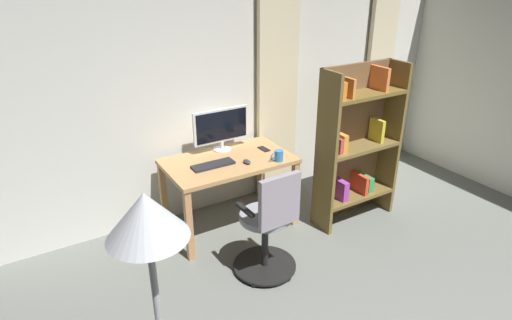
# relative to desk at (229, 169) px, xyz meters

# --- Properties ---
(back_room_partition) EXTENTS (5.67, 0.10, 2.69)m
(back_room_partition) POSITION_rel_desk_xyz_m (-0.33, -0.52, 0.69)
(back_room_partition) COLOR silver
(back_room_partition) RESTS_ON ground
(curtain_left_panel) EXTENTS (0.40, 0.06, 2.45)m
(curtain_left_panel) POSITION_rel_desk_xyz_m (-2.38, -0.41, 0.58)
(curtain_left_panel) COLOR beige
(curtain_left_panel) RESTS_ON ground
(curtain_right_panel) EXTENTS (0.50, 0.06, 2.45)m
(curtain_right_panel) POSITION_rel_desk_xyz_m (-0.84, -0.41, 0.58)
(curtain_right_panel) COLOR beige
(curtain_right_panel) RESTS_ON ground
(desk) EXTENTS (1.24, 0.74, 0.75)m
(desk) POSITION_rel_desk_xyz_m (0.00, 0.00, 0.00)
(desk) COLOR tan
(desk) RESTS_ON ground
(office_chair) EXTENTS (0.56, 0.56, 1.01)m
(office_chair) POSITION_rel_desk_xyz_m (0.07, 0.86, -0.17)
(office_chair) COLOR black
(office_chair) RESTS_ON ground
(computer_monitor) EXTENTS (0.61, 0.18, 0.44)m
(computer_monitor) POSITION_rel_desk_xyz_m (-0.06, -0.25, 0.35)
(computer_monitor) COLOR white
(computer_monitor) RESTS_ON desk
(computer_keyboard) EXTENTS (0.41, 0.14, 0.02)m
(computer_keyboard) POSITION_rel_desk_xyz_m (0.20, 0.06, 0.11)
(computer_keyboard) COLOR #232328
(computer_keyboard) RESTS_ON desk
(computer_mouse) EXTENTS (0.06, 0.10, 0.04)m
(computer_mouse) POSITION_rel_desk_xyz_m (-0.11, 0.17, 0.12)
(computer_mouse) COLOR #333338
(computer_mouse) RESTS_ON desk
(cell_phone_by_monitor) EXTENTS (0.07, 0.15, 0.01)m
(cell_phone_by_monitor) POSITION_rel_desk_xyz_m (-0.43, -0.03, 0.11)
(cell_phone_by_monitor) COLOR black
(cell_phone_by_monitor) RESTS_ON desk
(mug_tea) EXTENTS (0.14, 0.09, 0.11)m
(mug_tea) POSITION_rel_desk_xyz_m (-0.40, 0.28, 0.16)
(mug_tea) COLOR teal
(mug_tea) RESTS_ON desk
(bookshelf) EXTENTS (0.90, 0.30, 1.64)m
(bookshelf) POSITION_rel_desk_xyz_m (-1.20, 0.49, 0.18)
(bookshelf) COLOR brown
(bookshelf) RESTS_ON ground
(floor_lamp) EXTENTS (0.32, 0.32, 1.73)m
(floor_lamp) POSITION_rel_desk_xyz_m (1.39, 2.04, 0.80)
(floor_lamp) COLOR black
(floor_lamp) RESTS_ON ground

